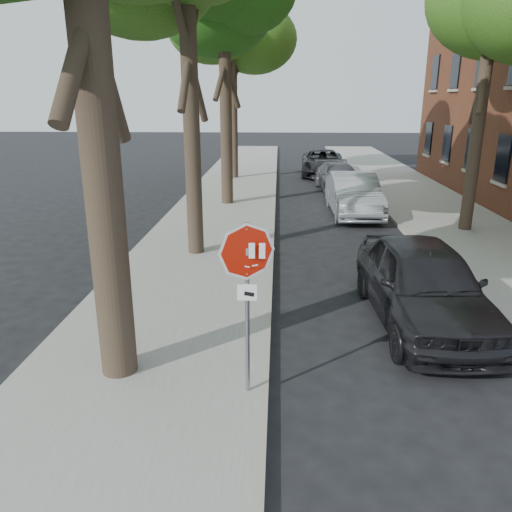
{
  "coord_description": "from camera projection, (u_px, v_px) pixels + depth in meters",
  "views": [
    {
      "loc": [
        -0.28,
        -6.53,
        4.33
      ],
      "look_at": [
        -0.6,
        0.61,
        2.05
      ],
      "focal_mm": 35.0,
      "sensor_mm": 36.0,
      "label": 1
    }
  ],
  "objects": [
    {
      "name": "car_b",
      "position": [
        353.0,
        195.0,
        19.05
      ],
      "size": [
        1.77,
        4.82,
        1.58
      ],
      "primitive_type": "imported",
      "rotation": [
        0.0,
        0.0,
        0.02
      ],
      "color": "#ADAEB5",
      "rests_on": "ground"
    },
    {
      "name": "ground",
      "position": [
        294.0,
        398.0,
        7.52
      ],
      "size": [
        120.0,
        120.0,
        0.0
      ],
      "primitive_type": "plane",
      "color": "black",
      "rests_on": "ground"
    },
    {
      "name": "stop_sign",
      "position": [
        247.0,
        277.0,
        6.93
      ],
      "size": [
        0.76,
        0.34,
        2.61
      ],
      "color": "gray",
      "rests_on": "sidewalk_left"
    },
    {
      "name": "sidewalk_left",
      "position": [
        220.0,
        215.0,
        19.03
      ],
      "size": [
        4.0,
        55.0,
        0.12
      ],
      "primitive_type": "cube",
      "color": "gray",
      "rests_on": "ground"
    },
    {
      "name": "curb_right",
      "position": [
        390.0,
        216.0,
        18.75
      ],
      "size": [
        0.12,
        55.0,
        0.13
      ],
      "primitive_type": "cube",
      "color": "#9E9384",
      "rests_on": "ground"
    },
    {
      "name": "car_d",
      "position": [
        323.0,
        163.0,
        28.78
      ],
      "size": [
        2.66,
        5.36,
        1.46
      ],
      "primitive_type": "imported",
      "rotation": [
        0.0,
        0.0,
        -0.05
      ],
      "color": "black",
      "rests_on": "ground"
    },
    {
      "name": "curb_left",
      "position": [
        273.0,
        215.0,
        18.94
      ],
      "size": [
        0.12,
        55.0,
        0.13
      ],
      "primitive_type": "cube",
      "color": "#9E9384",
      "rests_on": "ground"
    },
    {
      "name": "car_c",
      "position": [
        339.0,
        178.0,
        23.83
      ],
      "size": [
        2.23,
        4.71,
        1.33
      ],
      "primitive_type": "imported",
      "rotation": [
        0.0,
        0.0,
        0.08
      ],
      "color": "#4E4E53",
      "rests_on": "ground"
    },
    {
      "name": "sidewalk_right",
      "position": [
        445.0,
        217.0,
        18.67
      ],
      "size": [
        4.0,
        55.0,
        0.12
      ],
      "primitive_type": "cube",
      "color": "gray",
      "rests_on": "ground"
    },
    {
      "name": "tree_far",
      "position": [
        233.0,
        38.0,
        25.54
      ],
      "size": [
        5.29,
        4.91,
        9.33
      ],
      "color": "black",
      "rests_on": "sidewalk_left"
    },
    {
      "name": "car_a",
      "position": [
        423.0,
        283.0,
        9.82
      ],
      "size": [
        2.17,
        4.97,
        1.67
      ],
      "primitive_type": "imported",
      "rotation": [
        0.0,
        0.0,
        0.04
      ],
      "color": "black",
      "rests_on": "ground"
    }
  ]
}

